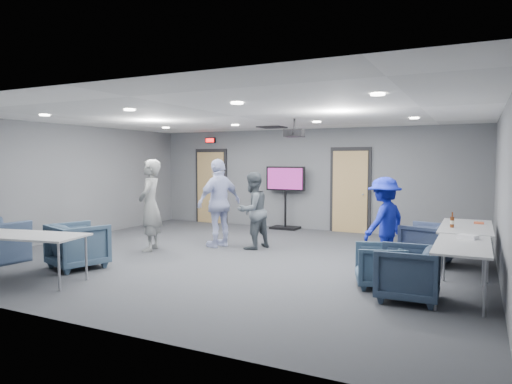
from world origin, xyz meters
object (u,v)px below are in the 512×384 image
at_px(table_right_a, 466,228).
at_px(bottle_right, 452,222).
at_px(person_d, 384,222).
at_px(chair_right_a, 426,243).
at_px(table_right_b, 463,247).
at_px(chair_right_c, 407,273).
at_px(tv_stand, 285,194).
at_px(person_b, 253,210).
at_px(person_a, 150,205).
at_px(projector, 294,133).
at_px(chair_right_b, 380,266).
at_px(person_c, 219,203).
at_px(chair_front_a, 78,245).
at_px(table_front_left, 25,237).

xyz_separation_m(table_right_a, bottle_right, (-0.21, -0.33, 0.14)).
bearing_deg(person_d, table_right_a, 133.47).
distance_m(chair_right_a, table_right_b, 2.09).
bearing_deg(chair_right_a, chair_right_c, 13.77).
bearing_deg(chair_right_c, bottle_right, 166.08).
xyz_separation_m(chair_right_a, bottle_right, (0.44, -0.39, 0.46)).
height_order(table_right_a, tv_stand, tv_stand).
bearing_deg(person_b, person_a, -39.39).
relative_size(person_a, table_right_b, 1.11).
bearing_deg(chair_right_c, tv_stand, -144.92).
bearing_deg(person_a, projector, 90.35).
relative_size(chair_right_b, table_right_b, 0.41).
height_order(person_c, projector, projector).
bearing_deg(table_right_a, chair_front_a, 116.28).
height_order(person_b, tv_stand, tv_stand).
height_order(person_b, chair_right_b, person_b).
distance_m(person_c, person_d, 3.54).
bearing_deg(projector, tv_stand, 108.42).
xyz_separation_m(chair_right_a, chair_front_a, (-5.38, -3.04, 0.03)).
xyz_separation_m(chair_right_c, projector, (-2.51, 2.29, 2.04)).
bearing_deg(tv_stand, person_b, -81.34).
bearing_deg(bottle_right, person_d, -171.49).
relative_size(table_front_left, projector, 4.84).
height_order(person_a, table_right_a, person_a).
relative_size(person_b, table_right_a, 0.82).
bearing_deg(person_a, table_right_b, 61.38).
bearing_deg(chair_right_c, chair_right_a, 178.15).
bearing_deg(person_d, chair_right_b, 30.96).
bearing_deg(person_b, chair_right_b, 78.22).
bearing_deg(person_a, chair_right_a, 81.68).
xyz_separation_m(chair_right_b, chair_right_c, (0.45, -0.49, 0.05)).
xyz_separation_m(person_d, chair_right_b, (0.20, -1.40, -0.47)).
xyz_separation_m(table_front_left, projector, (2.90, 3.89, 1.72)).
bearing_deg(chair_right_c, person_c, -119.21).
relative_size(chair_right_c, bottle_right, 3.05).
relative_size(chair_right_b, tv_stand, 0.41).
distance_m(person_a, tv_stand, 4.20).
distance_m(chair_front_a, table_right_a, 6.73).
bearing_deg(chair_right_a, bottle_right, 62.41).
distance_m(person_a, table_front_left, 2.79).
height_order(chair_right_a, table_right_b, same).
xyz_separation_m(table_right_a, projector, (-3.16, -0.09, 1.71)).
relative_size(chair_right_a, table_front_left, 0.40).
distance_m(chair_right_a, bottle_right, 0.74).
distance_m(chair_right_b, projector, 3.44).
bearing_deg(tv_stand, table_front_left, -102.85).
distance_m(table_right_b, tv_stand, 6.51).
distance_m(person_b, chair_right_a, 3.47).
xyz_separation_m(person_b, person_d, (2.78, -0.39, -0.02)).
distance_m(table_right_a, tv_stand, 5.31).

